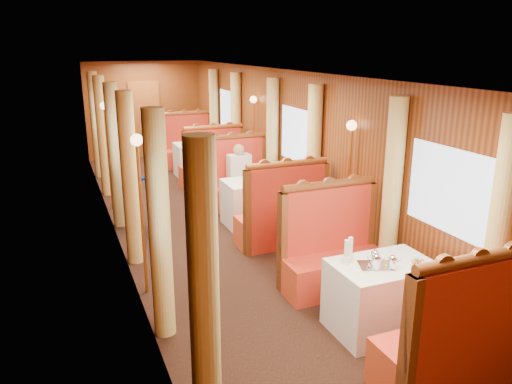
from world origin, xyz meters
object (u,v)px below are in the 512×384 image
fruit_plate (418,263)px  teapot_left (376,264)px  banquette_mid_aft (236,184)px  banquette_far_aft (188,149)px  banquette_mid_fwd (282,218)px  table_far (199,159)px  banquette_near_aft (332,256)px  banquette_far_fwd (212,167)px  table_near (382,297)px  table_mid (256,202)px  teapot_back (375,258)px  teapot_right (392,264)px  rose_vase_mid (255,171)px  passenger (240,170)px  tea_tray (376,266)px  rose_vase_far (198,135)px  banquette_near_fwd (453,344)px  steward (154,183)px

fruit_plate → teapot_left: bearing=172.0°
banquette_mid_aft → banquette_far_aft: same height
banquette_mid_fwd → table_far: size_ratio=1.28×
banquette_near_aft → banquette_far_fwd: (0.00, 4.97, 0.00)m
table_near → table_mid: 3.50m
teapot_back → fruit_plate: (0.39, -0.19, -0.04)m
teapot_right → rose_vase_mid: bearing=92.5°
table_near → passenger: size_ratio=1.38×
tea_tray → rose_vase_far: 7.06m
banquette_near_fwd → passenger: (-0.00, 5.30, 0.32)m
teapot_right → rose_vase_far: size_ratio=0.41×
table_near → banquette_far_fwd: banquette_far_fwd is taller
teapot_left → rose_vase_mid: 3.57m
banquette_far_fwd → teapot_right: (-0.02, -6.13, 0.39)m
teapot_right → steward: (-1.64, 3.78, 0.04)m
table_far → tea_tray: (-0.12, -7.03, 0.38)m
table_mid → steward: 1.73m
banquette_near_aft → teapot_back: 1.05m
banquette_mid_aft → teapot_left: banquette_mid_aft is taller
table_far → rose_vase_far: rose_vase_far is taller
rose_vase_mid → passenger: 0.84m
banquette_mid_fwd → banquette_near_fwd: bearing=-90.0°
table_mid → banquette_far_fwd: (0.00, 2.49, 0.05)m
banquette_near_aft → passenger: 3.29m
fruit_plate → table_far: bearing=92.3°
fruit_plate → passenger: 4.45m
banquette_near_fwd → banquette_far_aft: (0.00, 9.03, 0.00)m
banquette_near_fwd → teapot_back: banquette_near_fwd is taller
teapot_left → steward: steward is taller
banquette_near_fwd → teapot_left: banquette_near_fwd is taller
teapot_right → teapot_back: teapot_right is taller
banquette_mid_fwd → teapot_back: bearing=-92.2°
banquette_near_aft → passenger: bearing=90.0°
banquette_near_fwd → rose_vase_mid: bearing=90.5°
teapot_back → rose_vase_far: 6.99m
table_mid → tea_tray: (-0.12, -3.53, 0.38)m
banquette_far_aft → steward: steward is taller
table_far → tea_tray: 7.04m
table_mid → teapot_back: 3.49m
banquette_near_aft → steward: 3.13m
steward → table_far: bearing=151.9°
banquette_near_aft → banquette_far_fwd: same height
table_near → steward: bearing=114.5°
passenger → teapot_right: bearing=-90.2°
table_near → teapot_left: teapot_left is taller
banquette_near_aft → teapot_right: banquette_near_aft is taller
banquette_near_aft → banquette_mid_aft: 3.50m
teapot_back → rose_vase_far: rose_vase_far is taller
banquette_near_aft → table_near: bearing=-90.0°
teapot_back → banquette_far_aft: bearing=111.9°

